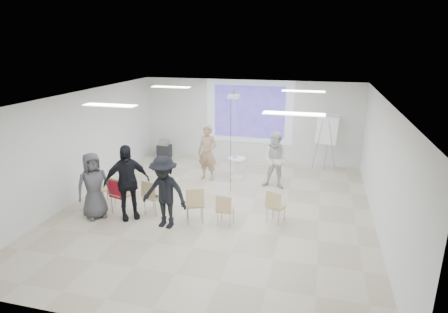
% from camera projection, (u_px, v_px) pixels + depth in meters
% --- Properties ---
extents(floor, '(8.00, 9.00, 0.10)m').
position_uv_depth(floor, '(217.00, 211.00, 10.04)').
color(floor, beige).
rests_on(floor, ground).
extents(ceiling, '(8.00, 9.00, 0.10)m').
position_uv_depth(ceiling, '(216.00, 96.00, 9.12)').
color(ceiling, white).
rests_on(ceiling, wall_back).
extents(wall_back, '(8.00, 0.10, 3.00)m').
position_uv_depth(wall_back, '(249.00, 121.00, 13.79)').
color(wall_back, silver).
rests_on(wall_back, floor).
extents(wall_left, '(0.10, 9.00, 3.00)m').
position_uv_depth(wall_left, '(78.00, 146.00, 10.55)').
color(wall_left, silver).
rests_on(wall_left, floor).
extents(wall_right, '(0.10, 9.00, 3.00)m').
position_uv_depth(wall_right, '(385.00, 169.00, 8.61)').
color(wall_right, silver).
rests_on(wall_right, floor).
extents(projection_halo, '(3.20, 0.01, 2.30)m').
position_uv_depth(projection_halo, '(249.00, 112.00, 13.62)').
color(projection_halo, silver).
rests_on(projection_halo, wall_back).
extents(projection_image, '(2.60, 0.01, 1.90)m').
position_uv_depth(projection_image, '(249.00, 112.00, 13.61)').
color(projection_image, '#4735B7').
rests_on(projection_image, wall_back).
extents(pedestal_table, '(0.69, 0.69, 0.70)m').
position_uv_depth(pedestal_table, '(237.00, 166.00, 12.25)').
color(pedestal_table, white).
rests_on(pedestal_table, floor).
extents(player_left, '(0.84, 0.65, 2.05)m').
position_uv_depth(player_left, '(207.00, 149.00, 11.91)').
color(player_left, tan).
rests_on(player_left, floor).
extents(player_right, '(1.01, 0.84, 1.95)m').
position_uv_depth(player_right, '(276.00, 157.00, 11.24)').
color(player_right, white).
rests_on(player_right, floor).
extents(controller_left, '(0.06, 0.12, 0.04)m').
position_uv_depth(controller_left, '(215.00, 138.00, 12.00)').
color(controller_left, white).
rests_on(controller_left, player_left).
extents(controller_right, '(0.06, 0.14, 0.04)m').
position_uv_depth(controller_right, '(272.00, 144.00, 11.42)').
color(controller_right, white).
rests_on(controller_right, player_right).
extents(chair_far_left, '(0.60, 0.61, 0.95)m').
position_uv_depth(chair_far_left, '(102.00, 186.00, 10.16)').
color(chair_far_left, tan).
rests_on(chair_far_left, floor).
extents(chair_left_mid, '(0.59, 0.61, 0.99)m').
position_uv_depth(chair_left_mid, '(119.00, 192.00, 9.64)').
color(chair_left_mid, tan).
rests_on(chair_left_mid, floor).
extents(chair_left_inner, '(0.53, 0.56, 0.93)m').
position_uv_depth(chair_left_inner, '(152.00, 195.00, 9.60)').
color(chair_left_inner, tan).
rests_on(chair_left_inner, floor).
extents(chair_center, '(0.60, 0.61, 0.94)m').
position_uv_depth(chair_center, '(195.00, 202.00, 9.13)').
color(chair_center, tan).
rests_on(chair_center, floor).
extents(chair_right_inner, '(0.40, 0.43, 0.82)m').
position_uv_depth(chair_right_inner, '(225.00, 208.00, 9.00)').
color(chair_right_inner, tan).
rests_on(chair_right_inner, floor).
extents(chair_right_far, '(0.52, 0.54, 0.85)m').
position_uv_depth(chair_right_far, '(275.00, 204.00, 9.14)').
color(chair_right_far, tan).
rests_on(chair_right_far, floor).
extents(red_jacket, '(0.48, 0.24, 0.45)m').
position_uv_depth(red_jacket, '(117.00, 190.00, 9.47)').
color(red_jacket, '#B31628').
rests_on(red_jacket, chair_left_mid).
extents(laptop, '(0.39, 0.32, 0.03)m').
position_uv_depth(laptop, '(154.00, 195.00, 9.71)').
color(laptop, black).
rests_on(laptop, chair_left_inner).
extents(audience_left, '(1.49, 1.40, 2.21)m').
position_uv_depth(audience_left, '(126.00, 177.00, 9.25)').
color(audience_left, black).
rests_on(audience_left, floor).
extents(audience_mid, '(1.40, 0.88, 2.03)m').
position_uv_depth(audience_mid, '(164.00, 188.00, 8.82)').
color(audience_mid, black).
rests_on(audience_mid, floor).
extents(audience_outer, '(1.08, 1.11, 1.92)m').
position_uv_depth(audience_outer, '(93.00, 182.00, 9.33)').
color(audience_outer, '#515155').
rests_on(audience_outer, floor).
extents(flipchart_easel, '(0.82, 0.65, 1.97)m').
position_uv_depth(flipchart_easel, '(327.00, 130.00, 12.59)').
color(flipchart_easel, '#95989D').
rests_on(flipchart_easel, floor).
extents(av_cart, '(0.51, 0.42, 0.74)m').
position_uv_depth(av_cart, '(164.00, 150.00, 14.31)').
color(av_cart, black).
rests_on(av_cart, floor).
extents(ceiling_projector, '(0.30, 0.25, 3.00)m').
position_uv_depth(ceiling_projector, '(233.00, 101.00, 10.58)').
color(ceiling_projector, white).
rests_on(ceiling_projector, ceiling).
extents(fluor_panel_nw, '(1.20, 0.30, 0.02)m').
position_uv_depth(fluor_panel_nw, '(171.00, 87.00, 11.47)').
color(fluor_panel_nw, white).
rests_on(fluor_panel_nw, ceiling).
extents(fluor_panel_ne, '(1.20, 0.30, 0.02)m').
position_uv_depth(fluor_panel_ne, '(303.00, 91.00, 10.52)').
color(fluor_panel_ne, white).
rests_on(fluor_panel_ne, ceiling).
extents(fluor_panel_sw, '(1.20, 0.30, 0.02)m').
position_uv_depth(fluor_panel_sw, '(110.00, 105.00, 8.24)').
color(fluor_panel_sw, white).
rests_on(fluor_panel_sw, ceiling).
extents(fluor_panel_se, '(1.20, 0.30, 0.02)m').
position_uv_depth(fluor_panel_se, '(294.00, 114.00, 7.28)').
color(fluor_panel_se, white).
rests_on(fluor_panel_se, ceiling).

